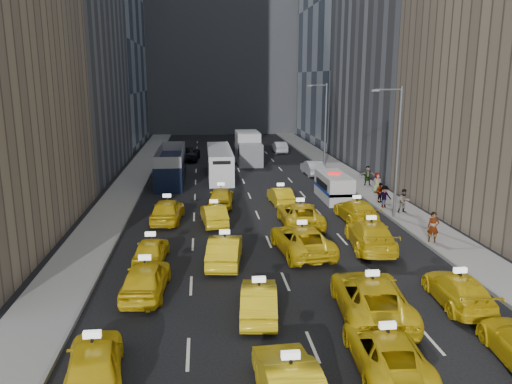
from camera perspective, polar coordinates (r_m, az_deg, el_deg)
ground at (r=22.59m, az=4.23°, el=-12.14°), size 160.00×160.00×0.00m
sidewalk_west at (r=46.57m, az=-14.34°, el=0.76°), size 3.00×90.00×0.15m
sidewalk_east at (r=48.27m, az=11.17°, el=1.34°), size 3.00×90.00×0.15m
curb_west at (r=46.38m, az=-12.57°, el=0.83°), size 0.15×90.00×0.18m
curb_east at (r=47.85m, az=9.51°, el=1.33°), size 0.15×90.00×0.18m
building_backdrop at (r=92.77m, az=-4.07°, el=19.35°), size 30.00×12.00×40.00m
streetlight_near at (r=34.95m, az=15.74°, el=4.82°), size 2.15×0.22×9.00m
streetlight_far at (r=53.91m, az=7.83°, el=7.87°), size 2.15×0.22×9.00m
taxi_0 at (r=17.50m, az=-17.99°, el=-17.99°), size 2.34×4.56×1.49m
taxi_2 at (r=18.05m, az=14.65°, el=-17.02°), size 2.56×4.95×1.33m
taxi_4 at (r=23.24m, az=-12.48°, el=-9.61°), size 2.15×4.65×1.54m
taxi_5 at (r=20.87m, az=0.33°, el=-12.23°), size 1.90×4.27×1.36m
taxi_6 at (r=21.34m, az=13.02°, el=-11.60°), size 3.35×6.14×1.63m
taxi_7 at (r=23.46m, az=22.11°, el=-10.32°), size 2.28×4.80×1.35m
taxi_8 at (r=27.09m, az=-11.90°, el=-6.51°), size 1.84×4.03×1.34m
taxi_9 at (r=26.35m, az=-3.58°, el=-6.60°), size 2.20×4.78×1.52m
taxi_10 at (r=27.94m, az=5.25°, el=-5.43°), size 3.16×5.87×1.57m
taxi_11 at (r=29.28m, az=12.95°, el=-4.80°), size 2.94×5.82×1.62m
taxi_12 at (r=34.26m, az=-10.09°, el=-2.08°), size 2.34×4.89×1.61m
taxi_13 at (r=33.33m, az=-4.83°, el=-2.56°), size 1.87×4.28×1.37m
taxi_14 at (r=33.06m, az=5.04°, el=-2.55°), size 2.63×5.55×1.53m
taxi_15 at (r=34.70m, az=11.38°, el=-2.08°), size 2.18×5.08×1.46m
taxi_16 at (r=37.92m, az=-4.02°, el=-0.52°), size 2.22×4.62×1.52m
taxi_17 at (r=38.62m, az=2.81°, el=-0.41°), size 1.67×4.09×1.32m
nypd_van at (r=40.36m, az=8.87°, el=0.55°), size 2.46×5.38×2.24m
double_decker at (r=47.53m, az=-9.69°, el=3.01°), size 3.71×10.84×3.09m
city_bus at (r=49.33m, az=-4.18°, el=3.34°), size 3.41×10.98×2.79m
box_truck at (r=57.48m, az=-0.89°, el=5.07°), size 3.52×7.84×3.46m
misc_car_0 at (r=50.61m, az=6.47°, el=2.79°), size 1.72×4.49×1.46m
misc_car_1 at (r=59.78m, az=-7.83°, el=4.37°), size 3.13×5.95×1.60m
misc_car_2 at (r=67.92m, az=-1.43°, el=5.50°), size 2.73×5.65×1.58m
misc_car_3 at (r=65.33m, az=-4.15°, el=5.19°), size 2.43×4.93×1.62m
misc_car_4 at (r=65.48m, az=2.72°, el=5.15°), size 1.60×4.43×1.45m
pedestrian_0 at (r=30.92m, az=19.59°, el=-3.81°), size 0.77×0.63×1.81m
pedestrian_1 at (r=36.98m, az=16.57°, el=-0.99°), size 0.86×0.50×1.72m
pedestrian_2 at (r=38.10m, az=14.47°, el=-0.50°), size 1.10×0.50×1.67m
pedestrian_3 at (r=39.63m, az=13.99°, el=-0.07°), size 0.98×0.72×1.52m
pedestrian_4 at (r=42.95m, az=13.68°, el=1.05°), size 0.87×0.54×1.70m
pedestrian_5 at (r=45.72m, az=12.66°, el=1.85°), size 1.68×0.81×1.75m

